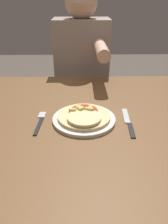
{
  "coord_description": "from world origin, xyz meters",
  "views": [
    {
      "loc": [
        -0.03,
        -0.8,
        1.18
      ],
      "look_at": [
        -0.02,
        -0.03,
        0.76
      ],
      "focal_mm": 35.0,
      "sensor_mm": 36.0,
      "label": 1
    }
  ],
  "objects_px": {
    "dining_table": "(88,134)",
    "pizza": "(84,116)",
    "plate": "(84,119)",
    "person_diner": "(82,68)",
    "fork": "(40,121)",
    "knife": "(128,123)"
  },
  "relations": [
    {
      "from": "dining_table",
      "to": "pizza",
      "type": "relative_size",
      "value": 5.93
    },
    {
      "from": "plate",
      "to": "pizza",
      "type": "height_order",
      "value": "pizza"
    },
    {
      "from": "dining_table",
      "to": "person_diner",
      "type": "xyz_separation_m",
      "value": [
        -0.02,
        0.68,
        0.09
      ]
    },
    {
      "from": "person_diner",
      "to": "fork",
      "type": "bearing_deg",
      "value": -103.76
    },
    {
      "from": "person_diner",
      "to": "knife",
      "type": "bearing_deg",
      "value": -76.54
    },
    {
      "from": "pizza",
      "to": "fork",
      "type": "relative_size",
      "value": 1.2
    },
    {
      "from": "dining_table",
      "to": "fork",
      "type": "relative_size",
      "value": 7.1
    },
    {
      "from": "fork",
      "to": "knife",
      "type": "relative_size",
      "value": 0.8
    },
    {
      "from": "plate",
      "to": "fork",
      "type": "distance_m",
      "value": 0.18
    },
    {
      "from": "pizza",
      "to": "dining_table",
      "type": "bearing_deg",
      "value": 61.78
    },
    {
      "from": "dining_table",
      "to": "plate",
      "type": "height_order",
      "value": "plate"
    },
    {
      "from": "plate",
      "to": "fork",
      "type": "height_order",
      "value": "plate"
    },
    {
      "from": "pizza",
      "to": "knife",
      "type": "relative_size",
      "value": 0.95
    },
    {
      "from": "plate",
      "to": "fork",
      "type": "bearing_deg",
      "value": -178.23
    },
    {
      "from": "knife",
      "to": "fork",
      "type": "bearing_deg",
      "value": 177.15
    },
    {
      "from": "dining_table",
      "to": "pizza",
      "type": "distance_m",
      "value": 0.12
    },
    {
      "from": "pizza",
      "to": "person_diner",
      "type": "relative_size",
      "value": 0.17
    },
    {
      "from": "fork",
      "to": "person_diner",
      "type": "xyz_separation_m",
      "value": [
        0.18,
        0.72,
        -0.0
      ]
    },
    {
      "from": "fork",
      "to": "person_diner",
      "type": "distance_m",
      "value": 0.74
    },
    {
      "from": "dining_table",
      "to": "knife",
      "type": "xyz_separation_m",
      "value": [
        0.16,
        -0.06,
        0.09
      ]
    },
    {
      "from": "pizza",
      "to": "person_diner",
      "type": "xyz_separation_m",
      "value": [
        0.0,
        0.72,
        -0.02
      ]
    },
    {
      "from": "plate",
      "to": "person_diner",
      "type": "height_order",
      "value": "person_diner"
    }
  ]
}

